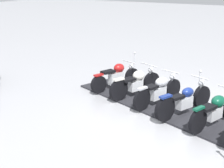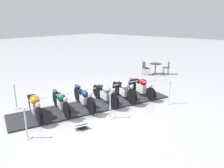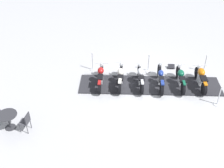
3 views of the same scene
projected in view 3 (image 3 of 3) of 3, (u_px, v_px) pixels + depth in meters
name	position (u px, v px, depth m)	size (l,w,h in m)	color
ground_plane	(150.00, 86.00, 15.09)	(80.00, 80.00, 0.00)	#B2B2B7
display_platform	(150.00, 85.00, 15.07)	(7.40, 1.63, 0.06)	#28282D
motorcycle_copper	(201.00, 78.00, 14.73)	(0.93, 2.01, 0.95)	black
motorcycle_forest	(181.00, 78.00, 14.77)	(0.89, 2.08, 0.98)	black
motorcycle_navy	(161.00, 78.00, 14.80)	(1.02, 2.24, 1.04)	black
motorcycle_chrome	(140.00, 77.00, 14.82)	(0.88, 2.14, 1.00)	black
motorcycle_cream	(121.00, 77.00, 14.84)	(1.07, 2.07, 1.02)	black
motorcycle_maroon	(101.00, 76.00, 14.88)	(1.00, 2.11, 0.92)	black
stanchion_left_front	(218.00, 99.00, 13.65)	(0.35, 0.35, 1.11)	silver
stanchion_right_front	(205.00, 66.00, 15.95)	(0.31, 0.31, 1.08)	silver
stanchion_right_mid	(148.00, 66.00, 16.06)	(0.35, 0.35, 1.05)	silver
stanchion_right_rear	(93.00, 64.00, 16.10)	(0.31, 0.31, 1.13)	silver
info_placard	(171.00, 67.00, 16.41)	(0.46, 0.37, 0.22)	#333338
cafe_table	(8.00, 118.00, 12.23)	(0.84, 0.84, 0.78)	#2D2D33
cafe_chair_across_table	(26.00, 121.00, 12.11)	(0.55, 0.55, 0.95)	#2D2D33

